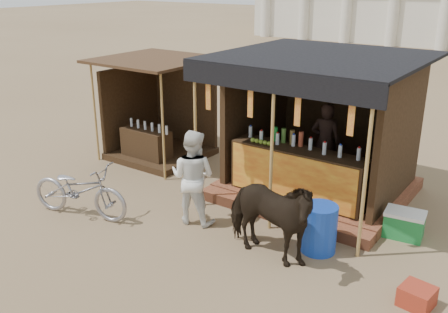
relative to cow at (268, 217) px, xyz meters
name	(u,v)px	position (x,y,z in m)	size (l,w,h in m)	color
ground	(167,248)	(-1.47, -0.67, -0.71)	(120.00, 120.00, 0.00)	#846B4C
main_stall	(318,145)	(-0.47, 2.69, 0.31)	(3.60, 3.61, 2.78)	brown
secondary_stall	(156,121)	(-4.64, 2.57, 0.14)	(2.40, 2.40, 2.38)	#392414
cow	(268,217)	(0.00, 0.00, 0.00)	(0.77, 1.69, 1.43)	black
motorbike	(80,190)	(-3.51, -0.69, -0.21)	(0.67, 1.93, 1.02)	#96949C
bystander	(193,177)	(-1.71, 0.33, 0.13)	(0.82, 0.64, 1.69)	white
blue_barrel	(319,228)	(0.54, 0.68, -0.32)	(0.56, 0.56, 0.78)	#173FAE
red_crate	(417,296)	(2.22, 0.14, -0.57)	(0.41, 0.40, 0.28)	maroon
cooler	(404,224)	(1.51, 1.93, -0.48)	(0.69, 0.52, 0.46)	#1C8037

